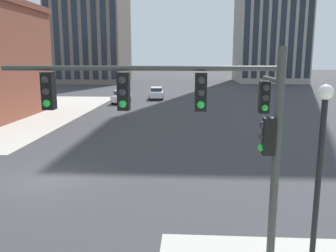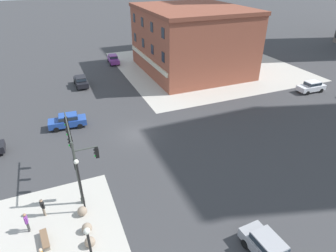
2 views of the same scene
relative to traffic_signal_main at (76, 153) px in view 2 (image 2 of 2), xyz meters
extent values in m
plane|color=#38383A|center=(-7.40, 7.20, -4.04)|extent=(320.00, 320.00, 0.00)
cube|color=#B7B2A8|center=(-27.40, 27.20, -4.04)|extent=(32.00, 32.00, 0.02)
cylinder|color=#383D38|center=(1.54, -0.19, -3.79)|extent=(0.32, 0.32, 0.50)
cylinder|color=#383D38|center=(1.54, -0.19, -1.04)|extent=(0.20, 0.20, 6.00)
cylinder|color=#383D38|center=(-1.77, -0.19, 1.46)|extent=(6.61, 0.12, 0.12)
cylinder|color=#383D38|center=(1.54, 0.71, 1.16)|extent=(0.11, 1.80, 0.11)
cube|color=black|center=(-0.30, -0.19, 0.91)|extent=(0.28, 0.28, 0.90)
sphere|color=#282828|center=(-0.30, -0.35, 1.19)|extent=(0.18, 0.18, 0.18)
sphere|color=#282828|center=(-0.30, -0.35, 0.91)|extent=(0.18, 0.18, 0.18)
sphere|color=green|center=(-0.30, -0.35, 0.63)|extent=(0.18, 0.18, 0.18)
cube|color=black|center=(-2.13, -0.19, 0.91)|extent=(0.28, 0.28, 0.90)
sphere|color=#282828|center=(-2.13, -0.35, 1.19)|extent=(0.18, 0.18, 0.18)
sphere|color=#282828|center=(-2.13, -0.35, 0.91)|extent=(0.18, 0.18, 0.18)
sphere|color=green|center=(-2.13, -0.35, 0.63)|extent=(0.18, 0.18, 0.18)
cube|color=black|center=(-3.97, -0.19, 0.91)|extent=(0.28, 0.28, 0.90)
sphere|color=#282828|center=(-3.97, -0.35, 1.19)|extent=(0.18, 0.18, 0.18)
sphere|color=#282828|center=(-3.97, -0.35, 0.91)|extent=(0.18, 0.18, 0.18)
sphere|color=green|center=(-3.97, -0.35, 0.63)|extent=(0.18, 0.18, 0.18)
cube|color=black|center=(1.34, -0.19, -0.14)|extent=(0.28, 0.28, 0.90)
sphere|color=#282828|center=(1.18, -0.19, 0.14)|extent=(0.18, 0.18, 0.18)
sphere|color=#282828|center=(1.18, -0.19, -0.14)|extent=(0.18, 0.18, 0.18)
sphere|color=green|center=(1.18, -0.19, -0.42)|extent=(0.18, 0.18, 0.18)
cube|color=black|center=(1.54, 1.51, 0.61)|extent=(0.28, 0.28, 0.90)
sphere|color=#282828|center=(1.54, 1.35, 0.89)|extent=(0.18, 0.18, 0.18)
sphere|color=#282828|center=(1.54, 1.35, 0.61)|extent=(0.18, 0.18, 0.18)
sphere|color=green|center=(1.54, 1.35, 0.33)|extent=(0.18, 0.18, 0.18)
sphere|color=gray|center=(2.87, -0.40, -3.66)|extent=(0.76, 0.76, 0.76)
sphere|color=gray|center=(4.72, -0.32, -3.66)|extent=(0.76, 0.76, 0.76)
sphere|color=gray|center=(6.05, -0.32, -3.66)|extent=(0.76, 0.76, 0.76)
cube|color=brown|center=(4.55, -3.25, -3.60)|extent=(1.84, 0.68, 0.10)
cube|color=gray|center=(3.86, -3.33, -3.84)|extent=(0.28, 0.43, 0.39)
cube|color=gray|center=(5.25, -3.17, -3.84)|extent=(0.28, 0.43, 0.39)
cylinder|color=gray|center=(1.69, -3.24, -3.63)|extent=(0.13, 0.13, 0.81)
cylinder|color=gray|center=(1.85, -3.16, -3.63)|extent=(0.13, 0.13, 0.81)
cube|color=black|center=(1.77, -3.20, -2.94)|extent=(0.39, 0.34, 0.58)
cylinder|color=black|center=(1.57, -3.31, -2.91)|extent=(0.09, 0.09, 0.55)
cylinder|color=black|center=(1.97, -3.09, -2.91)|extent=(0.09, 0.09, 0.55)
sphere|color=tan|center=(1.77, -3.20, -2.51)|extent=(0.22, 0.22, 0.22)
cylinder|color=gold|center=(6.33, -3.39, -2.82)|extent=(0.09, 0.09, 0.59)
sphere|color=beige|center=(6.56, -3.33, -2.40)|extent=(0.24, 0.24, 0.24)
cylinder|color=#333333|center=(2.87, -4.33, -3.60)|extent=(0.13, 0.13, 0.86)
cylinder|color=#333333|center=(3.05, -4.34, -3.60)|extent=(0.13, 0.13, 0.86)
cube|color=purple|center=(2.96, -4.33, -2.87)|extent=(0.35, 0.21, 0.61)
cylinder|color=purple|center=(2.73, -4.32, -2.83)|extent=(0.09, 0.09, 0.58)
cylinder|color=purple|center=(3.19, -4.34, -2.83)|extent=(0.09, 0.09, 0.58)
sphere|color=#997051|center=(2.96, -4.33, -2.41)|extent=(0.23, 0.23, 0.23)
cylinder|color=black|center=(2.60, -0.14, -1.65)|extent=(0.14, 0.14, 4.77)
sphere|color=white|center=(2.60, -0.14, 0.91)|extent=(0.36, 0.36, 0.36)
sphere|color=white|center=(9.52, -0.39, 1.25)|extent=(0.36, 0.36, 0.36)
cube|color=#99999E|center=(11.67, 10.63, -3.34)|extent=(4.49, 2.00, 0.76)
cube|color=#99999E|center=(11.52, 10.62, -2.66)|extent=(2.19, 1.61, 0.60)
cube|color=#232D38|center=(11.52, 10.62, -2.66)|extent=(2.28, 1.65, 0.40)
cylinder|color=black|center=(10.26, 11.39, -3.72)|extent=(0.65, 0.25, 0.64)
cylinder|color=black|center=(10.35, 9.72, -3.72)|extent=(0.65, 0.25, 0.64)
cube|color=silver|center=(-9.28, 36.03, -3.34)|extent=(1.87, 4.44, 0.76)
cube|color=silver|center=(-9.28, 36.18, -2.66)|extent=(1.55, 2.15, 0.60)
cube|color=#232D38|center=(-9.28, 36.18, -2.66)|extent=(1.58, 2.24, 0.40)
cylinder|color=black|center=(-8.48, 34.65, -3.72)|extent=(0.24, 0.65, 0.64)
cylinder|color=black|center=(-10.15, 34.69, -3.72)|extent=(0.24, 0.65, 0.64)
cylinder|color=black|center=(-8.41, 37.38, -3.72)|extent=(0.24, 0.65, 0.64)
cylinder|color=black|center=(-10.08, 37.42, -3.72)|extent=(0.24, 0.65, 0.64)
cube|color=#23479E|center=(-12.22, 0.02, -3.34)|extent=(2.05, 4.51, 0.76)
cube|color=#23479E|center=(-12.21, 0.17, -2.66)|extent=(1.63, 2.21, 0.60)
cube|color=#232D38|center=(-12.21, 0.17, -2.66)|extent=(1.67, 2.30, 0.40)
cylinder|color=black|center=(-11.47, -1.40, -3.72)|extent=(0.26, 0.65, 0.64)
cylinder|color=black|center=(-13.14, -1.29, -3.72)|extent=(0.26, 0.65, 0.64)
cylinder|color=black|center=(-11.29, 1.32, -3.72)|extent=(0.26, 0.65, 0.64)
cylinder|color=black|center=(-12.96, 1.43, -3.72)|extent=(0.26, 0.65, 0.64)
cube|color=black|center=(-25.39, 3.39, -3.34)|extent=(4.45, 1.88, 0.76)
cube|color=black|center=(-25.24, 3.40, -2.66)|extent=(2.15, 1.55, 0.60)
cube|color=#232D38|center=(-25.24, 3.40, -2.66)|extent=(2.24, 1.59, 0.40)
cylinder|color=black|center=(-26.73, 2.52, -3.72)|extent=(0.65, 0.24, 0.64)
cylinder|color=black|center=(-26.77, 4.19, -3.72)|extent=(0.65, 0.24, 0.64)
cylinder|color=black|center=(-24.00, 2.59, -3.72)|extent=(0.65, 0.24, 0.64)
cylinder|color=black|center=(-24.05, 4.26, -3.72)|extent=(0.65, 0.24, 0.64)
cube|color=#7A3389|center=(-35.48, 11.10, -3.34)|extent=(4.49, 2.00, 0.76)
cube|color=#7A3389|center=(-35.63, 11.10, -2.66)|extent=(2.19, 1.61, 0.60)
cube|color=#232D38|center=(-35.63, 11.10, -2.66)|extent=(2.28, 1.65, 0.40)
cylinder|color=black|center=(-34.07, 11.85, -3.72)|extent=(0.65, 0.26, 0.64)
cylinder|color=black|center=(-34.16, 10.19, -3.72)|extent=(0.65, 0.26, 0.64)
cylinder|color=black|center=(-36.79, 12.01, -3.72)|extent=(0.65, 0.26, 0.64)
cylinder|color=black|center=(-36.89, 10.34, -3.72)|extent=(0.65, 0.26, 0.64)
cube|color=brown|center=(-25.98, 23.48, 1.22)|extent=(19.16, 16.55, 10.51)
cube|color=brown|center=(-25.98, 23.48, 6.77)|extent=(19.54, 16.88, 0.60)
cube|color=beige|center=(-25.98, 15.08, -1.06)|extent=(18.20, 0.24, 0.70)
cube|color=#1E2833|center=(-33.16, 15.16, 1.22)|extent=(1.10, 0.08, 1.50)
cube|color=#1E2833|center=(-28.37, 15.16, 1.22)|extent=(1.10, 0.08, 1.50)
cube|color=#1E2833|center=(-23.58, 15.16, 1.22)|extent=(1.10, 0.08, 1.50)
cube|color=#1E2833|center=(-18.79, 15.16, 1.22)|extent=(1.10, 0.08, 1.50)
cube|color=#1E2833|center=(-33.16, 15.16, 4.72)|extent=(1.10, 0.08, 1.50)
cube|color=#1E2833|center=(-28.37, 15.16, 4.72)|extent=(1.10, 0.08, 1.50)
cube|color=#1E2833|center=(-23.58, 15.16, 4.72)|extent=(1.10, 0.08, 1.50)
cube|color=#1E2833|center=(-18.79, 15.16, 4.72)|extent=(1.10, 0.08, 1.50)
camera|label=1|loc=(-0.56, -8.52, 1.70)|focal=37.70mm
camera|label=2|loc=(20.69, -0.43, 13.44)|focal=30.73mm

